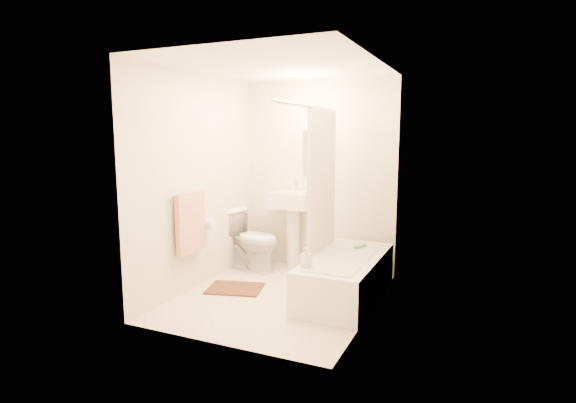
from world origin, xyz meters
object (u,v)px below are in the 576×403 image
at_px(sink, 292,227).
at_px(soap_bottle, 306,257).
at_px(bathtub, 346,277).
at_px(bath_mat, 235,288).
at_px(toilet, 251,240).

xyz_separation_m(sink, soap_bottle, (0.71, -1.30, 0.00)).
relative_size(bathtub, bath_mat, 2.63).
xyz_separation_m(toilet, bath_mat, (0.20, -0.76, -0.37)).
height_order(toilet, bath_mat, toilet).
height_order(sink, bath_mat, sink).
bearing_deg(toilet, soap_bottle, -121.53).
bearing_deg(sink, toilet, -147.19).
bearing_deg(bathtub, sink, 141.52).
xyz_separation_m(sink, bath_mat, (-0.25, -1.04, -0.53)).
bearing_deg(soap_bottle, sink, 118.60).
bearing_deg(sink, bath_mat, -102.73).
distance_m(sink, bath_mat, 1.20).
xyz_separation_m(sink, bathtub, (0.96, -0.76, -0.32)).
distance_m(sink, soap_bottle, 1.48).
height_order(bathtub, bath_mat, bathtub).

